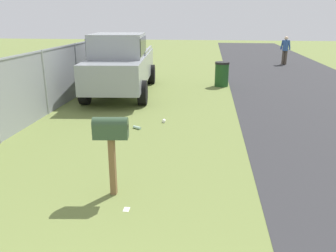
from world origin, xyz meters
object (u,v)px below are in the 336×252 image
(trash_bin, at_px, (222,74))
(pickup_truck, at_px, (121,62))
(mailbox, at_px, (111,134))
(pedestrian, at_px, (285,48))

(trash_bin, bearing_deg, pickup_truck, 116.39)
(mailbox, bearing_deg, trash_bin, -18.73)
(pickup_truck, distance_m, pedestrian, 11.22)
(mailbox, distance_m, pedestrian, 16.58)
(mailbox, relative_size, trash_bin, 1.31)
(pickup_truck, relative_size, pedestrian, 3.51)
(trash_bin, xyz_separation_m, pedestrian, (6.78, -3.72, 0.42))
(mailbox, xyz_separation_m, pedestrian, (15.59, -5.63, -0.10))
(pickup_truck, bearing_deg, mailbox, 8.11)
(mailbox, relative_size, pickup_truck, 0.23)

